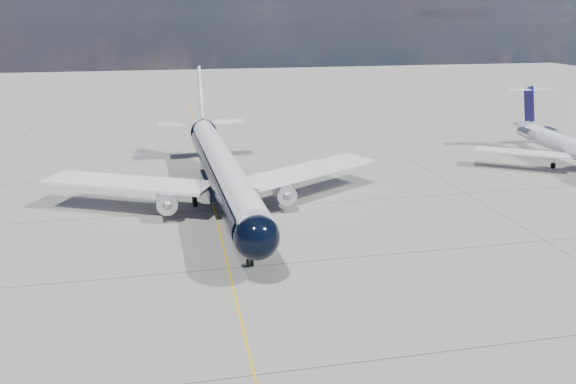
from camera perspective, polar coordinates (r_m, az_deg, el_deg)
The scene contains 4 objects.
ground at distance 66.60m, azimuth -7.80°, elevation -0.44°, with size 320.00×320.00×0.00m, color gray.
taxiway_centerline at distance 61.87m, azimuth -7.46°, elevation -1.85°, with size 0.16×160.00×0.01m, color yellow.
main_airliner at distance 62.75m, azimuth -6.82°, elevation 2.49°, with size 38.65×47.06×13.60m.
regional_jet at distance 87.37m, azimuth 26.32°, elevation 4.37°, with size 25.60×29.52×9.99m.
Camera 1 is at (-3.75, -33.26, 20.50)m, focal length 35.00 mm.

